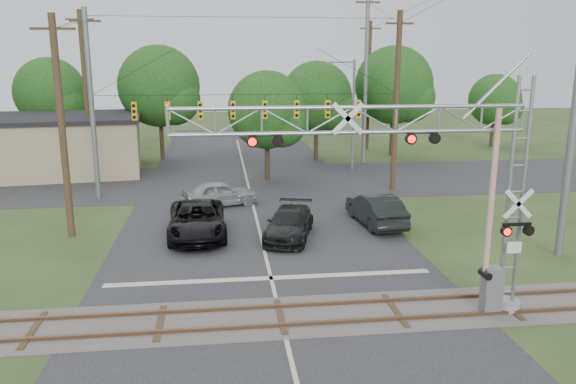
{
  "coord_description": "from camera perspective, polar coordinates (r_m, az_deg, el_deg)",
  "views": [
    {
      "loc": [
        -1.88,
        -15.36,
        8.51
      ],
      "look_at": [
        0.93,
        7.5,
        3.05
      ],
      "focal_mm": 35.0,
      "sensor_mm": 36.0,
      "label": 1
    }
  ],
  "objects": [
    {
      "name": "sedan_silver",
      "position": [
        33.55,
        -6.94,
        -0.14
      ],
      "size": [
        4.78,
        3.06,
        1.51
      ],
      "primitive_type": "imported",
      "rotation": [
        0.0,
        0.0,
        1.88
      ],
      "color": "#929599",
      "rests_on": "ground"
    },
    {
      "name": "crossing_gantry",
      "position": [
        18.46,
        12.97,
        1.87
      ],
      "size": [
        11.84,
        1.02,
        8.02
      ],
      "color": "gray",
      "rests_on": "ground"
    },
    {
      "name": "road_cross",
      "position": [
        40.31,
        -4.17,
        1.12
      ],
      "size": [
        90.0,
        12.0,
        0.02
      ],
      "primitive_type": "cube",
      "color": "#262628",
      "rests_on": "ground"
    },
    {
      "name": "ground",
      "position": [
        17.66,
        -0.02,
        -15.48
      ],
      "size": [
        160.0,
        160.0,
        0.0
      ],
      "primitive_type": "plane",
      "color": "#2D411E",
      "rests_on": "ground"
    },
    {
      "name": "utility_poles",
      "position": [
        38.57,
        1.42,
        10.28
      ],
      "size": [
        26.64,
        30.69,
        14.55
      ],
      "color": "#3D291C",
      "rests_on": "ground"
    },
    {
      "name": "car_dark",
      "position": [
        27.36,
        0.13,
        -3.23
      ],
      "size": [
        3.27,
        5.3,
        1.43
      ],
      "primitive_type": "imported",
      "rotation": [
        0.0,
        0.0,
        -0.27
      ],
      "color": "black",
      "rests_on": "ground"
    },
    {
      "name": "railroad_track",
      "position": [
        19.41,
        -0.76,
        -12.57
      ],
      "size": [
        90.0,
        3.2,
        0.17
      ],
      "color": "#4A4440",
      "rests_on": "ground"
    },
    {
      "name": "commercial_building",
      "position": [
        47.15,
        -26.12,
        4.26
      ],
      "size": [
        19.68,
        11.68,
        4.37
      ],
      "rotation": [
        0.0,
        0.0,
        0.12
      ],
      "color": "tan",
      "rests_on": "ground"
    },
    {
      "name": "traffic_signal_span",
      "position": [
        35.58,
        -2.6,
        8.75
      ],
      "size": [
        19.34,
        0.36,
        11.5
      ],
      "color": "slate",
      "rests_on": "ground"
    },
    {
      "name": "suv_dark",
      "position": [
        29.88,
        8.91,
        -1.74
      ],
      "size": [
        2.23,
        5.17,
        1.65
      ],
      "primitive_type": "imported",
      "rotation": [
        0.0,
        0.0,
        3.24
      ],
      "color": "black",
      "rests_on": "ground"
    },
    {
      "name": "pickup_black",
      "position": [
        27.95,
        -9.22,
        -2.82
      ],
      "size": [
        2.94,
        6.03,
        1.65
      ],
      "primitive_type": "imported",
      "rotation": [
        0.0,
        0.0,
        0.03
      ],
      "color": "black",
      "rests_on": "ground"
    },
    {
      "name": "streetlight",
      "position": [
        44.02,
        6.43,
        8.35
      ],
      "size": [
        2.27,
        0.24,
        8.51
      ],
      "color": "slate",
      "rests_on": "ground"
    },
    {
      "name": "treeline",
      "position": [
        48.3,
        -8.61,
        10.04
      ],
      "size": [
        56.09,
        18.67,
        9.91
      ],
      "color": "#362718",
      "rests_on": "ground"
    },
    {
      "name": "road_main",
      "position": [
        26.82,
        -2.63,
        -5.17
      ],
      "size": [
        14.0,
        90.0,
        0.02
      ],
      "primitive_type": "cube",
      "color": "#262628",
      "rests_on": "ground"
    }
  ]
}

